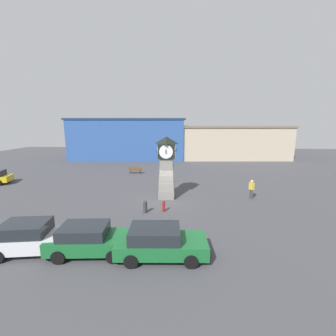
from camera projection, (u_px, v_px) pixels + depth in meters
ground_plane at (166, 200)px, 18.85m from camera, size 82.11×82.11×0.00m
clock_tower at (167, 166)px, 18.92m from camera, size 1.73×1.73×5.25m
bollard_near_tower at (145, 206)px, 16.05m from camera, size 0.30×0.30×0.92m
bollard_mid_row at (164, 206)px, 16.26m from camera, size 0.20×0.20×0.83m
car_navy_sedan at (31, 237)px, 11.06m from camera, size 4.09×2.30×1.57m
car_near_tower at (89, 239)px, 10.95m from camera, size 4.14×2.14×1.47m
car_by_building at (160, 242)px, 10.66m from camera, size 4.39×2.15×1.51m
bench at (135, 169)px, 28.67m from camera, size 1.62×0.59×0.90m
pedestrian_near_bench at (252, 188)px, 18.90m from camera, size 0.40×0.47×1.65m
warehouse_blue_far at (128, 139)px, 40.23m from camera, size 20.54×8.52×7.17m
storefront_low_left at (227, 141)px, 42.84m from camera, size 21.29×13.05×5.90m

